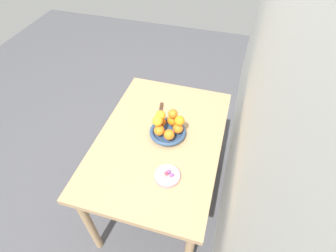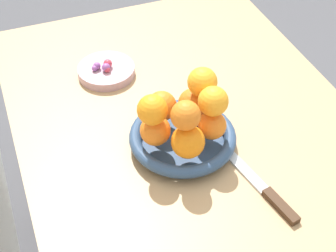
{
  "view_description": "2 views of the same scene",
  "coord_description": "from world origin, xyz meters",
  "px_view_note": "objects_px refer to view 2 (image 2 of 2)",
  "views": [
    {
      "loc": [
        1.01,
        0.35,
        1.97
      ],
      "look_at": [
        -0.0,
        0.05,
        0.86
      ],
      "focal_mm": 28.0,
      "sensor_mm": 36.0,
      "label": 1
    },
    {
      "loc": [
        -0.76,
        0.35,
        1.53
      ],
      "look_at": [
        -0.04,
        0.07,
        0.81
      ],
      "focal_mm": 55.0,
      "sensor_mm": 36.0,
      "label": 2
    }
  ],
  "objects_px": {
    "orange_3": "(212,125)",
    "candy_ball_2": "(108,64)",
    "orange_4": "(196,104)",
    "candy_ball_4": "(95,68)",
    "orange_8": "(213,101)",
    "orange_0": "(162,106)",
    "orange_2": "(188,142)",
    "fruit_bowl": "(183,138)",
    "orange_5": "(152,110)",
    "candy_ball_3": "(107,69)",
    "dining_table": "(191,155)",
    "knife": "(260,186)",
    "candy_dish": "(106,71)",
    "orange_7": "(202,82)",
    "candy_ball_0": "(106,67)",
    "candy_ball_5": "(97,66)",
    "orange_1": "(155,130)",
    "orange_6": "(186,115)",
    "candy_ball_1": "(108,64)"
  },
  "relations": [
    {
      "from": "orange_2",
      "to": "orange_0",
      "type": "bearing_deg",
      "value": 5.24
    },
    {
      "from": "orange_6",
      "to": "candy_ball_3",
      "type": "relative_size",
      "value": 3.67
    },
    {
      "from": "orange_7",
      "to": "orange_0",
      "type": "bearing_deg",
      "value": 69.8
    },
    {
      "from": "orange_0",
      "to": "candy_ball_5",
      "type": "bearing_deg",
      "value": 18.47
    },
    {
      "from": "candy_dish",
      "to": "candy_ball_5",
      "type": "distance_m",
      "value": 0.03
    },
    {
      "from": "orange_8",
      "to": "knife",
      "type": "height_order",
      "value": "orange_8"
    },
    {
      "from": "fruit_bowl",
      "to": "candy_ball_4",
      "type": "relative_size",
      "value": 15.67
    },
    {
      "from": "orange_7",
      "to": "candy_ball_0",
      "type": "relative_size",
      "value": 2.95
    },
    {
      "from": "orange_2",
      "to": "candy_ball_3",
      "type": "bearing_deg",
      "value": 11.88
    },
    {
      "from": "dining_table",
      "to": "orange_5",
      "type": "distance_m",
      "value": 0.25
    },
    {
      "from": "orange_2",
      "to": "orange_5",
      "type": "relative_size",
      "value": 1.11
    },
    {
      "from": "candy_dish",
      "to": "candy_ball_1",
      "type": "distance_m",
      "value": 0.02
    },
    {
      "from": "orange_2",
      "to": "orange_6",
      "type": "relative_size",
      "value": 1.15
    },
    {
      "from": "candy_ball_5",
      "to": "knife",
      "type": "xyz_separation_m",
      "value": [
        -0.46,
        -0.21,
        -0.03
      ]
    },
    {
      "from": "candy_dish",
      "to": "candy_ball_1",
      "type": "height_order",
      "value": "candy_ball_1"
    },
    {
      "from": "orange_7",
      "to": "candy_ball_2",
      "type": "bearing_deg",
      "value": 25.75
    },
    {
      "from": "orange_1",
      "to": "orange_6",
      "type": "height_order",
      "value": "orange_6"
    },
    {
      "from": "candy_dish",
      "to": "candy_ball_4",
      "type": "bearing_deg",
      "value": 98.13
    },
    {
      "from": "dining_table",
      "to": "orange_0",
      "type": "height_order",
      "value": "orange_0"
    },
    {
      "from": "orange_6",
      "to": "candy_ball_3",
      "type": "bearing_deg",
      "value": 11.65
    },
    {
      "from": "dining_table",
      "to": "candy_dish",
      "type": "bearing_deg",
      "value": 25.93
    },
    {
      "from": "candy_ball_4",
      "to": "orange_5",
      "type": "bearing_deg",
      "value": -171.91
    },
    {
      "from": "candy_ball_0",
      "to": "candy_ball_2",
      "type": "height_order",
      "value": "candy_ball_0"
    },
    {
      "from": "orange_4",
      "to": "candy_ball_4",
      "type": "distance_m",
      "value": 0.3
    },
    {
      "from": "orange_0",
      "to": "fruit_bowl",
      "type": "bearing_deg",
      "value": -157.05
    },
    {
      "from": "orange_0",
      "to": "candy_ball_5",
      "type": "distance_m",
      "value": 0.26
    },
    {
      "from": "dining_table",
      "to": "knife",
      "type": "height_order",
      "value": "knife"
    },
    {
      "from": "orange_5",
      "to": "candy_ball_3",
      "type": "xyz_separation_m",
      "value": [
        0.29,
        0.02,
        -0.1
      ]
    },
    {
      "from": "orange_2",
      "to": "candy_ball_2",
      "type": "height_order",
      "value": "orange_2"
    },
    {
      "from": "candy_dish",
      "to": "orange_3",
      "type": "xyz_separation_m",
      "value": [
        -0.33,
        -0.14,
        0.06
      ]
    },
    {
      "from": "candy_ball_3",
      "to": "orange_8",
      "type": "bearing_deg",
      "value": -155.65
    },
    {
      "from": "orange_2",
      "to": "orange_8",
      "type": "height_order",
      "value": "orange_8"
    },
    {
      "from": "dining_table",
      "to": "orange_0",
      "type": "xyz_separation_m",
      "value": [
        0.02,
        0.07,
        0.16
      ]
    },
    {
      "from": "orange_7",
      "to": "orange_8",
      "type": "xyz_separation_m",
      "value": [
        -0.06,
        0.0,
        -0.01
      ]
    },
    {
      "from": "orange_6",
      "to": "candy_dish",
      "type": "bearing_deg",
      "value": 10.73
    },
    {
      "from": "orange_3",
      "to": "candy_ball_2",
      "type": "bearing_deg",
      "value": 21.16
    },
    {
      "from": "orange_7",
      "to": "orange_8",
      "type": "bearing_deg",
      "value": 178.95
    },
    {
      "from": "candy_ball_4",
      "to": "knife",
      "type": "height_order",
      "value": "candy_ball_4"
    },
    {
      "from": "orange_2",
      "to": "orange_5",
      "type": "distance_m",
      "value": 0.1
    },
    {
      "from": "orange_7",
      "to": "candy_ball_5",
      "type": "bearing_deg",
      "value": 30.5
    },
    {
      "from": "orange_1",
      "to": "candy_ball_4",
      "type": "height_order",
      "value": "orange_1"
    },
    {
      "from": "orange_1",
      "to": "candy_ball_1",
      "type": "relative_size",
      "value": 2.94
    },
    {
      "from": "dining_table",
      "to": "candy_ball_2",
      "type": "xyz_separation_m",
      "value": [
        0.26,
        0.12,
        0.12
      ]
    },
    {
      "from": "candy_ball_2",
      "to": "orange_7",
      "type": "bearing_deg",
      "value": -154.25
    },
    {
      "from": "orange_8",
      "to": "orange_0",
      "type": "bearing_deg",
      "value": 42.35
    },
    {
      "from": "candy_ball_3",
      "to": "orange_6",
      "type": "bearing_deg",
      "value": -168.35
    },
    {
      "from": "orange_1",
      "to": "orange_8",
      "type": "xyz_separation_m",
      "value": [
        -0.02,
        -0.12,
        0.06
      ]
    },
    {
      "from": "orange_8",
      "to": "orange_2",
      "type": "bearing_deg",
      "value": 117.6
    },
    {
      "from": "dining_table",
      "to": "orange_4",
      "type": "relative_size",
      "value": 16.72
    },
    {
      "from": "candy_ball_3",
      "to": "orange_7",
      "type": "bearing_deg",
      "value": -150.81
    }
  ]
}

